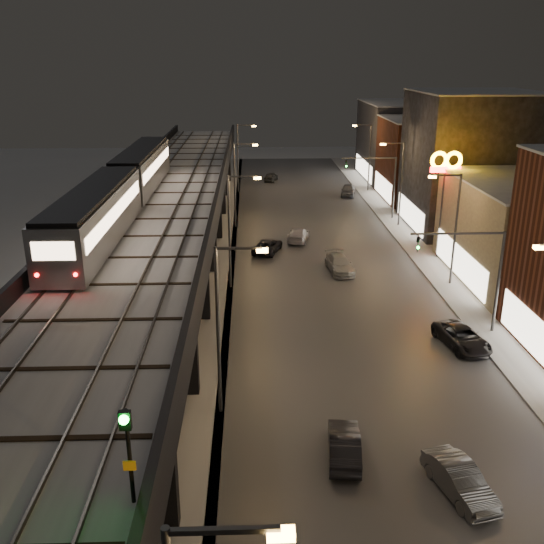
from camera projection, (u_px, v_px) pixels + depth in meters
name	position (u px, v px, depth m)	size (l,w,h in m)	color
road_surface	(327.00, 269.00, 52.39)	(17.00, 120.00, 0.06)	#46474D
sidewalk_right	(441.00, 267.00, 52.71)	(4.00, 120.00, 0.14)	#9FA1A8
under_viaduct_pavement	(170.00, 271.00, 51.94)	(11.00, 120.00, 0.06)	#9FA1A8
elevated_viaduct	(161.00, 217.00, 47.09)	(9.00, 100.00, 6.30)	black
viaduct_trackbed	(161.00, 207.00, 46.95)	(8.40, 100.00, 0.32)	#B2B7C1
viaduct_parapet_streetside	(217.00, 201.00, 46.97)	(0.30, 100.00, 1.10)	black
viaduct_parapet_far	(104.00, 201.00, 46.68)	(0.30, 100.00, 1.10)	black
building_c	(537.00, 232.00, 48.75)	(12.20, 15.20, 8.16)	gray
building_d	(472.00, 162.00, 62.81)	(12.20, 13.20, 14.16)	#26262E
building_e	(432.00, 160.00, 76.65)	(12.20, 12.20, 10.16)	#52261A
building_f	(405.00, 141.00, 89.66)	(12.20, 16.20, 11.16)	#2F2F34
streetlight_left_1	(223.00, 320.00, 29.67)	(2.57, 0.28, 9.00)	#38383A
streetlight_left_2	(233.00, 224.00, 46.61)	(2.57, 0.28, 9.00)	#38383A
streetlight_right_2	(453.00, 222.00, 47.18)	(2.56, 0.28, 9.00)	#38383A
streetlight_left_3	(237.00, 179.00, 63.55)	(2.57, 0.28, 9.00)	#38383A
streetlight_right_3	(399.00, 178.00, 64.12)	(2.56, 0.28, 9.00)	#38383A
streetlight_left_4	(240.00, 153.00, 80.49)	(2.57, 0.28, 9.00)	#38383A
streetlight_right_4	(368.00, 153.00, 81.07)	(2.56, 0.28, 9.00)	#38383A
traffic_light_rig_a	(482.00, 269.00, 38.93)	(6.10, 0.34, 7.00)	#38383A
traffic_light_rig_b	(384.00, 180.00, 67.16)	(6.10, 0.34, 7.00)	#38383A
subway_train	(123.00, 187.00, 44.80)	(2.77, 33.54, 3.31)	gray
rail_signal	(127.00, 439.00, 14.81)	(0.32, 0.41, 2.77)	black
car_near_white	(344.00, 446.00, 27.61)	(1.41, 4.04, 1.33)	black
car_mid_silver	(268.00, 246.00, 56.71)	(2.03, 4.41, 1.23)	black
car_mid_dark	(298.00, 235.00, 60.14)	(1.82, 4.48, 1.30)	#B9B8C7
car_far_white	(271.00, 177.00, 89.27)	(1.51, 3.75, 1.28)	#393A3C
car_onc_silver	(459.00, 481.00, 25.30)	(1.42, 4.06, 1.34)	#474A51
car_onc_dark	(462.00, 338.00, 38.17)	(2.15, 4.66, 1.29)	black
car_onc_white	(340.00, 265.00, 51.56)	(1.89, 4.64, 1.35)	#A5A7AA
car_onc_red	(348.00, 191.00, 79.65)	(1.73, 4.31, 1.47)	#51545F
sign_mcdonalds	(445.00, 173.00, 52.84)	(2.88, 0.50, 9.70)	#38383A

